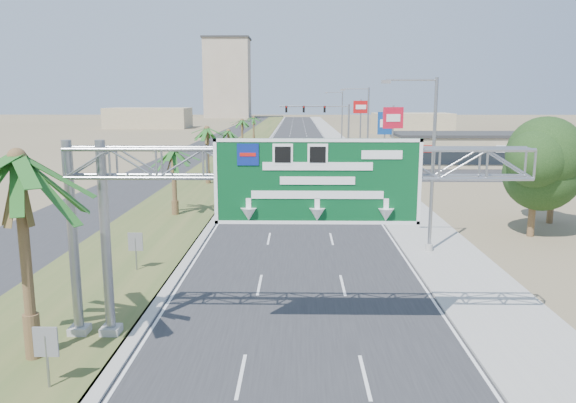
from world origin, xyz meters
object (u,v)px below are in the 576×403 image
(pole_sign_blue, at_px, (385,125))
(pole_sign_red_near, at_px, (393,121))
(car_left_lane, at_px, (263,190))
(car_far, at_px, (264,153))
(store_building, at_px, (462,150))
(car_mid_lane, at_px, (287,161))
(signal_mast, at_px, (335,126))
(sign_gantry, at_px, (273,178))
(palm_near, at_px, (17,159))
(car_right_lane, at_px, (331,150))
(pole_sign_red_far, at_px, (361,112))

(pole_sign_blue, bearing_deg, pole_sign_red_near, -94.44)
(car_left_lane, xyz_separation_m, car_far, (-1.98, 35.31, -0.04))
(store_building, xyz_separation_m, car_mid_lane, (-23.50, -2.73, -1.24))
(signal_mast, distance_m, car_left_lane, 33.35)
(sign_gantry, height_order, car_left_lane, sign_gantry)
(store_building, height_order, car_left_lane, store_building)
(palm_near, bearing_deg, car_mid_lane, 82.07)
(sign_gantry, relative_size, car_right_lane, 2.88)
(car_far, bearing_deg, palm_near, -85.40)
(palm_near, relative_size, car_right_lane, 1.43)
(palm_near, xyz_separation_m, signal_mast, (14.37, 63.97, -2.08))
(pole_sign_red_far, bearing_deg, palm_near, -105.68)
(car_right_lane, height_order, pole_sign_red_far, pole_sign_red_far)
(car_far, height_order, pole_sign_blue, pole_sign_blue)
(sign_gantry, bearing_deg, pole_sign_red_far, 80.91)
(car_left_lane, distance_m, car_far, 35.36)
(car_right_lane, bearing_deg, sign_gantry, -100.16)
(palm_near, xyz_separation_m, pole_sign_blue, (20.77, 58.25, -1.65))
(car_far, distance_m, pole_sign_blue, 19.63)
(signal_mast, height_order, pole_sign_red_near, pole_sign_red_near)
(car_far, distance_m, pole_sign_red_near, 26.61)
(store_building, xyz_separation_m, car_right_lane, (-16.77, 13.52, -1.19))
(car_mid_lane, relative_size, car_far, 0.99)
(sign_gantry, xyz_separation_m, car_far, (-4.17, 65.35, -5.38))
(palm_near, distance_m, store_building, 66.04)
(sign_gantry, xyz_separation_m, palm_near, (-8.14, -1.93, 0.87))
(store_building, relative_size, car_mid_lane, 3.91)
(sign_gantry, height_order, signal_mast, signal_mast)
(pole_sign_red_near, bearing_deg, car_mid_lane, 144.81)
(store_building, xyz_separation_m, car_left_lane, (-25.25, -26.03, -1.29))
(car_right_lane, xyz_separation_m, pole_sign_red_near, (5.44, -24.83, 5.45))
(pole_sign_red_near, xyz_separation_m, pole_sign_red_far, (-1.67, 18.13, 0.62))
(store_building, xyz_separation_m, pole_sign_blue, (-10.43, 0.25, 3.29))
(store_building, distance_m, car_left_lane, 36.29)
(store_building, height_order, car_right_lane, store_building)
(sign_gantry, xyz_separation_m, car_right_lane, (6.29, 69.59, -5.25))
(store_building, relative_size, car_right_lane, 3.09)
(car_left_lane, height_order, car_far, car_left_lane)
(signal_mast, relative_size, pole_sign_red_near, 1.28)
(signal_mast, distance_m, pole_sign_red_near, 18.19)
(sign_gantry, xyz_separation_m, car_left_lane, (-2.19, 30.05, -5.35))
(car_left_lane, height_order, car_mid_lane, car_mid_lane)
(car_mid_lane, bearing_deg, pole_sign_red_far, 44.52)
(sign_gantry, bearing_deg, car_left_lane, 94.17)
(signal_mast, height_order, car_left_lane, signal_mast)
(store_building, relative_size, pole_sign_blue, 2.48)
(car_far, bearing_deg, pole_sign_blue, -20.26)
(car_mid_lane, bearing_deg, car_left_lane, -92.05)
(palm_near, height_order, car_left_lane, palm_near)
(car_mid_lane, distance_m, car_far, 12.58)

